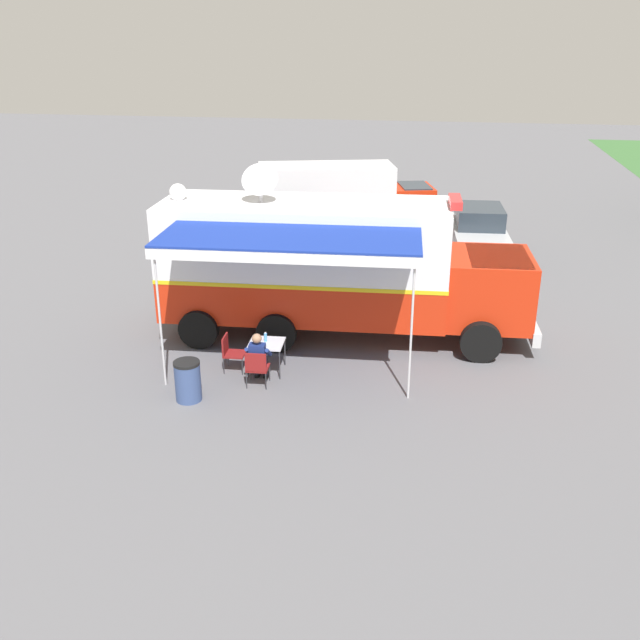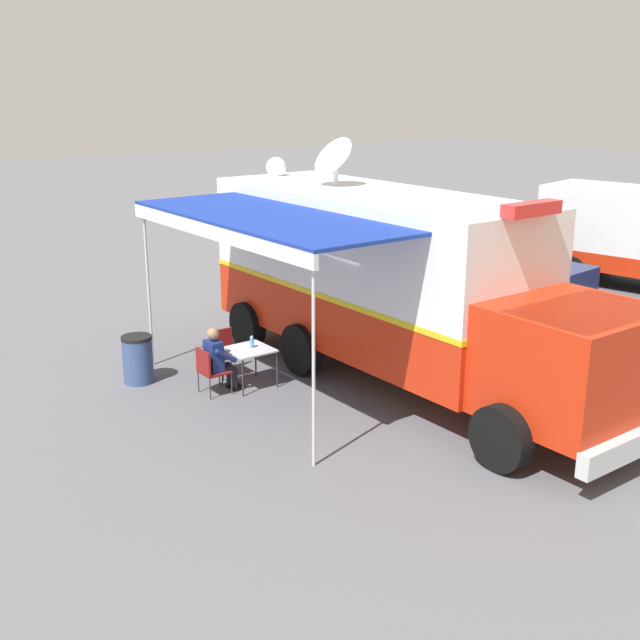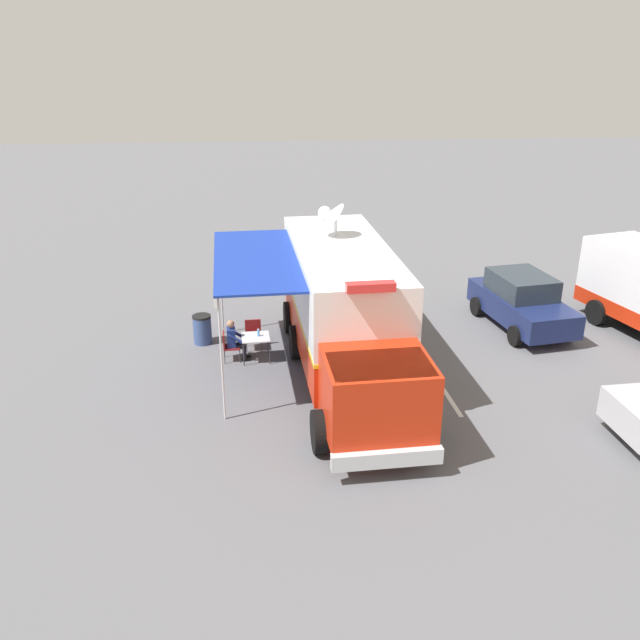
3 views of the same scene
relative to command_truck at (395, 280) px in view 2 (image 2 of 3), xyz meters
The scene contains 10 objects.
ground_plane 2.08m from the command_truck, 89.72° to the right, with size 100.00×100.00×0.00m, color #5B5B60.
lot_stripe 3.17m from the command_truck, behind, with size 0.12×4.80×0.01m, color silver.
command_truck is the anchor object (origin of this frame).
folding_table 3.00m from the command_truck, 26.23° to the right, with size 0.84×0.84×0.73m.
water_bottle 2.88m from the command_truck, 27.74° to the right, with size 0.07×0.07×0.22m.
folding_chair_at_table 3.75m from the command_truck, 20.81° to the right, with size 0.50×0.50×0.87m.
folding_chair_beside_table 3.55m from the command_truck, 39.20° to the right, with size 0.50×0.50×0.87m.
seated_responder 3.54m from the command_truck, 22.12° to the right, with size 0.68×0.57×1.25m.
trash_bin 5.03m from the command_truck, 31.99° to the right, with size 0.57×0.57×0.91m.
car_behind_truck 6.90m from the command_truck, 154.35° to the right, with size 2.50×4.43×1.76m.
Camera 2 is at (9.03, 11.71, 5.42)m, focal length 44.31 mm.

